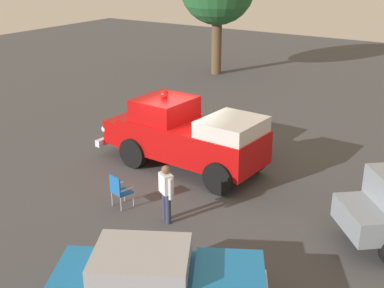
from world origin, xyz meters
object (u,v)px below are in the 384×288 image
at_px(lawn_chair_near_truck, 261,140).
at_px(vintage_fire_truck, 186,135).
at_px(classic_hot_rod, 159,282).
at_px(spectator_seated, 258,138).
at_px(spectator_standing, 166,190).
at_px(lawn_chair_by_car, 119,189).

bearing_deg(lawn_chair_near_truck, vintage_fire_truck, 55.54).
distance_m(classic_hot_rod, spectator_seated, 9.07).
xyz_separation_m(lawn_chair_near_truck, spectator_seated, (0.10, 0.09, 0.11)).
height_order(classic_hot_rod, spectator_seated, classic_hot_rod).
bearing_deg(vintage_fire_truck, classic_hot_rod, 119.31).
bearing_deg(vintage_fire_truck, spectator_seated, -123.80).
xyz_separation_m(vintage_fire_truck, spectator_standing, (-1.59, 3.38, -0.23)).
xyz_separation_m(vintage_fire_truck, lawn_chair_near_truck, (-1.65, -2.40, -0.61)).
distance_m(vintage_fire_truck, lawn_chair_by_car, 3.51).
relative_size(lawn_chair_near_truck, spectator_seated, 0.79).
bearing_deg(classic_hot_rod, lawn_chair_near_truck, -77.32).
bearing_deg(vintage_fire_truck, spectator_standing, 115.17).
height_order(classic_hot_rod, lawn_chair_by_car, classic_hot_rod).
distance_m(classic_hot_rod, lawn_chair_near_truck, 9.13).
distance_m(vintage_fire_truck, spectator_seated, 2.83).
bearing_deg(lawn_chair_by_car, vintage_fire_truck, -90.66).
bearing_deg(classic_hot_rod, lawn_chair_by_car, -39.54).
distance_m(lawn_chair_by_car, spectator_seated, 5.99).
relative_size(classic_hot_rod, spectator_seated, 3.65).
height_order(lawn_chair_by_car, spectator_standing, spectator_standing).
height_order(vintage_fire_truck, spectator_seated, vintage_fire_truck).
bearing_deg(spectator_seated, lawn_chair_by_car, 74.61).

